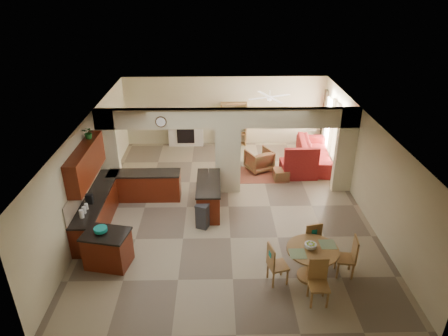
{
  "coord_description": "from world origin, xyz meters",
  "views": [
    {
      "loc": [
        -0.36,
        -10.4,
        6.48
      ],
      "look_at": [
        -0.13,
        0.3,
        1.17
      ],
      "focal_mm": 32.0,
      "sensor_mm": 36.0,
      "label": 1
    }
  ],
  "objects_px": {
    "dining_table": "(312,259)",
    "sofa": "(315,152)",
    "armchair": "(259,160)",
    "kitchen_island": "(108,249)"
  },
  "relations": [
    {
      "from": "armchair",
      "to": "dining_table",
      "type": "bearing_deg",
      "value": 71.68
    },
    {
      "from": "dining_table",
      "to": "armchair",
      "type": "bearing_deg",
      "value": 96.47
    },
    {
      "from": "dining_table",
      "to": "armchair",
      "type": "height_order",
      "value": "dining_table"
    },
    {
      "from": "kitchen_island",
      "to": "sofa",
      "type": "distance_m",
      "value": 8.48
    },
    {
      "from": "sofa",
      "to": "armchair",
      "type": "distance_m",
      "value": 2.2
    },
    {
      "from": "dining_table",
      "to": "armchair",
      "type": "xyz_separation_m",
      "value": [
        -0.64,
        5.66,
        -0.15
      ]
    },
    {
      "from": "kitchen_island",
      "to": "dining_table",
      "type": "relative_size",
      "value": 1.0
    },
    {
      "from": "armchair",
      "to": "kitchen_island",
      "type": "bearing_deg",
      "value": 25.88
    },
    {
      "from": "dining_table",
      "to": "sofa",
      "type": "height_order",
      "value": "sofa"
    },
    {
      "from": "sofa",
      "to": "armchair",
      "type": "bearing_deg",
      "value": 110.53
    }
  ]
}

